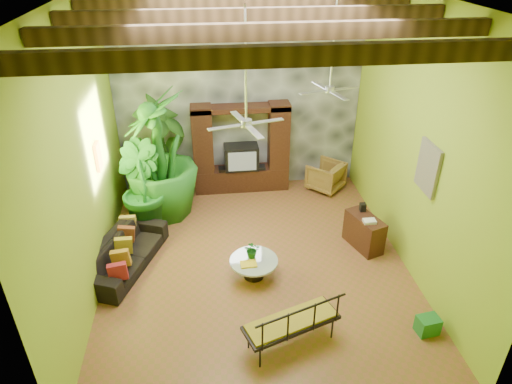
{
  "coord_description": "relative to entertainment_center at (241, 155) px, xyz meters",
  "views": [
    {
      "loc": [
        -0.86,
        -7.3,
        5.9
      ],
      "look_at": [
        0.03,
        0.2,
        1.56
      ],
      "focal_mm": 32.0,
      "sensor_mm": 36.0,
      "label": 1
    }
  ],
  "objects": [
    {
      "name": "entertainment_center",
      "position": [
        0.0,
        0.0,
        0.0
      ],
      "size": [
        2.4,
        0.55,
        2.3
      ],
      "color": "black",
      "rests_on": "ground"
    },
    {
      "name": "stone_accent_wall",
      "position": [
        0.0,
        0.3,
        1.53
      ],
      "size": [
        5.98,
        0.1,
        4.98
      ],
      "primitive_type": "cube",
      "color": "#383C40",
      "rests_on": "ground"
    },
    {
      "name": "right_wall",
      "position": [
        3.0,
        -3.14,
        1.53
      ],
      "size": [
        0.02,
        7.0,
        5.0
      ],
      "primitive_type": "cube",
      "color": "#9BB92A",
      "rests_on": "ground"
    },
    {
      "name": "coffee_table",
      "position": [
        -0.09,
        -3.54,
        -0.71
      ],
      "size": [
        0.93,
        0.93,
        0.4
      ],
      "rotation": [
        0.0,
        0.0,
        -0.25
      ],
      "color": "black",
      "rests_on": "ground"
    },
    {
      "name": "back_wall",
      "position": [
        0.0,
        0.36,
        1.53
      ],
      "size": [
        6.0,
        0.02,
        5.0
      ],
      "primitive_type": "cube",
      "color": "#9BB92A",
      "rests_on": "ground"
    },
    {
      "name": "ceiling_beams",
      "position": [
        0.0,
        -3.14,
        3.81
      ],
      "size": [
        5.95,
        5.36,
        0.22
      ],
      "color": "#3B2512",
      "rests_on": "ceiling"
    },
    {
      "name": "ground",
      "position": [
        0.0,
        -3.14,
        -0.97
      ],
      "size": [
        7.0,
        7.0,
        0.0
      ],
      "primitive_type": "plane",
      "color": "brown",
      "rests_on": "ground"
    },
    {
      "name": "iron_bench",
      "position": [
        0.32,
        -5.34,
        -0.43
      ],
      "size": [
        1.65,
        1.07,
        0.57
      ],
      "rotation": [
        0.0,
        0.0,
        0.34
      ],
      "color": "black",
      "rests_on": "ground"
    },
    {
      "name": "tall_plant_a",
      "position": [
        -1.89,
        0.01,
        0.35
      ],
      "size": [
        1.65,
        1.64,
        2.64
      ],
      "primitive_type": "imported",
      "rotation": [
        0.0,
        0.0,
        0.77
      ],
      "color": "#265717",
      "rests_on": "ground"
    },
    {
      "name": "yellow_tray",
      "position": [
        -0.2,
        -3.67,
        -0.55
      ],
      "size": [
        0.32,
        0.24,
        0.03
      ],
      "primitive_type": "cube",
      "rotation": [
        0.0,
        0.0,
        0.05
      ],
      "color": "yellow",
      "rests_on": "coffee_table"
    },
    {
      "name": "ceiling_fan_front",
      "position": [
        -0.2,
        -3.54,
        2.44
      ],
      "size": [
        1.28,
        1.28,
        1.86
      ],
      "color": "silver",
      "rests_on": "ceiling"
    },
    {
      "name": "wicker_armchair",
      "position": [
        2.17,
        -0.27,
        -0.59
      ],
      "size": [
        1.14,
        1.14,
        0.74
      ],
      "primitive_type": "imported",
      "rotation": [
        0.0,
        0.0,
        3.94
      ],
      "color": "brown",
      "rests_on": "ground"
    },
    {
      "name": "sofa",
      "position": [
        -2.6,
        -2.91,
        -0.64
      ],
      "size": [
        1.61,
        2.39,
        0.65
      ],
      "primitive_type": "imported",
      "rotation": [
        0.0,
        0.0,
        1.2
      ],
      "color": "black",
      "rests_on": "ground"
    },
    {
      "name": "ceiling_fan_back",
      "position": [
        1.6,
        -1.94,
        2.44
      ],
      "size": [
        1.28,
        1.28,
        1.86
      ],
      "color": "silver",
      "rests_on": "ceiling"
    },
    {
      "name": "wall_art_mask",
      "position": [
        -2.96,
        -2.14,
        1.13
      ],
      "size": [
        0.06,
        0.32,
        0.55
      ],
      "primitive_type": "cube",
      "color": "yellow",
      "rests_on": "left_wall"
    },
    {
      "name": "tall_plant_c",
      "position": [
        -1.93,
        -0.98,
        0.54
      ],
      "size": [
        1.7,
        1.7,
        3.01
      ],
      "primitive_type": "imported",
      "rotation": [
        0.0,
        0.0,
        4.72
      ],
      "color": "#21691B",
      "rests_on": "ground"
    },
    {
      "name": "centerpiece_plant",
      "position": [
        -0.1,
        -3.44,
        -0.39
      ],
      "size": [
        0.34,
        0.31,
        0.34
      ],
      "primitive_type": "imported",
      "rotation": [
        0.0,
        0.0,
        -0.15
      ],
      "color": "#175917",
      "rests_on": "coffee_table"
    },
    {
      "name": "ceiling",
      "position": [
        0.0,
        -3.14,
        4.03
      ],
      "size": [
        6.0,
        7.0,
        0.02
      ],
      "primitive_type": "cube",
      "color": "silver",
      "rests_on": "back_wall"
    },
    {
      "name": "left_wall",
      "position": [
        -3.0,
        -3.14,
        1.53
      ],
      "size": [
        0.02,
        7.0,
        5.0
      ],
      "primitive_type": "cube",
      "color": "#9BB92A",
      "rests_on": "ground"
    },
    {
      "name": "wall_art_painting",
      "position": [
        2.96,
        -3.74,
        1.33
      ],
      "size": [
        0.06,
        0.7,
        0.9
      ],
      "primitive_type": "cube",
      "color": "#296496",
      "rests_on": "right_wall"
    },
    {
      "name": "green_bin",
      "position": [
        2.65,
        -5.3,
        -0.81
      ],
      "size": [
        0.39,
        0.32,
        0.31
      ],
      "primitive_type": "cube",
      "rotation": [
        0.0,
        0.0,
        0.14
      ],
      "color": "#1B662B",
      "rests_on": "ground"
    },
    {
      "name": "side_console",
      "position": [
        2.34,
        -2.82,
        -0.6
      ],
      "size": [
        0.7,
        1.0,
        0.73
      ],
      "primitive_type": "cube",
      "rotation": [
        0.0,
        0.0,
        0.34
      ],
      "color": "#381F12",
      "rests_on": "ground"
    },
    {
      "name": "tall_plant_b",
      "position": [
        -2.35,
        -1.54,
        0.07
      ],
      "size": [
        1.41,
        1.46,
        2.07
      ],
      "primitive_type": "imported",
      "rotation": [
        0.0,
        0.0,
        2.21
      ],
      "color": "#1A6620",
      "rests_on": "ground"
    }
  ]
}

